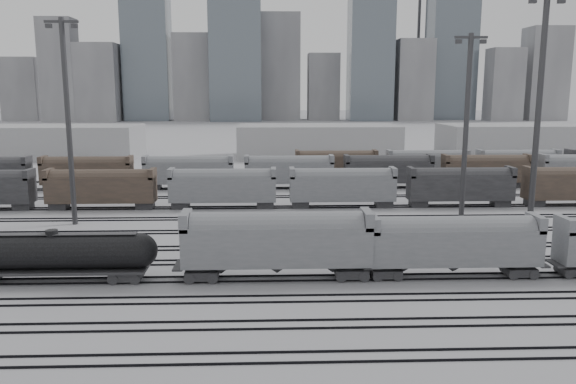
{
  "coord_description": "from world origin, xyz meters",
  "views": [
    {
      "loc": [
        -2.57,
        -46.41,
        16.34
      ],
      "look_at": [
        -0.12,
        22.22,
        4.0
      ],
      "focal_mm": 35.0,
      "sensor_mm": 36.0,
      "label": 1
    }
  ],
  "objects_px": {
    "hopper_car_a": "(277,239)",
    "light_mast_c": "(466,131)",
    "tank_car_b": "(53,253)",
    "hopper_car_b": "(454,241)"
  },
  "relations": [
    {
      "from": "hopper_car_a",
      "to": "light_mast_c",
      "type": "bearing_deg",
      "value": 34.7
    },
    {
      "from": "tank_car_b",
      "to": "light_mast_c",
      "type": "relative_size",
      "value": 0.79
    },
    {
      "from": "hopper_car_a",
      "to": "light_mast_c",
      "type": "xyz_separation_m",
      "value": [
        21.47,
        14.86,
        8.34
      ]
    },
    {
      "from": "tank_car_b",
      "to": "hopper_car_a",
      "type": "xyz_separation_m",
      "value": [
        19.34,
        0.0,
        1.09
      ]
    },
    {
      "from": "hopper_car_a",
      "to": "hopper_car_b",
      "type": "relative_size",
      "value": 1.09
    },
    {
      "from": "tank_car_b",
      "to": "hopper_car_a",
      "type": "bearing_deg",
      "value": 0.0
    },
    {
      "from": "hopper_car_a",
      "to": "light_mast_c",
      "type": "relative_size",
      "value": 0.73
    },
    {
      "from": "hopper_car_a",
      "to": "hopper_car_b",
      "type": "bearing_deg",
      "value": -0.0
    },
    {
      "from": "hopper_car_a",
      "to": "hopper_car_b",
      "type": "xyz_separation_m",
      "value": [
        15.68,
        -0.0,
        -0.3
      ]
    },
    {
      "from": "hopper_car_a",
      "to": "hopper_car_b",
      "type": "distance_m",
      "value": 15.68
    }
  ]
}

